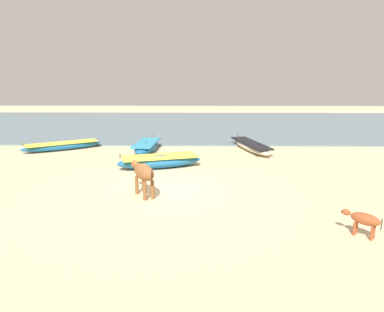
# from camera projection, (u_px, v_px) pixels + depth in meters

# --- Properties ---
(ground) EXTENTS (80.00, 80.00, 0.00)m
(ground) POSITION_uv_depth(u_px,v_px,m) (164.00, 190.00, 11.11)
(ground) COLOR beige
(sea_water) EXTENTS (60.00, 20.00, 0.08)m
(sea_water) POSITION_uv_depth(u_px,v_px,m) (185.00, 124.00, 28.47)
(sea_water) COLOR slate
(sea_water) RESTS_ON ground
(fishing_boat_0) EXTENTS (3.75, 2.08, 0.72)m
(fishing_boat_0) POSITION_uv_depth(u_px,v_px,m) (160.00, 161.00, 14.00)
(fishing_boat_0) COLOR #1E669E
(fishing_boat_0) RESTS_ON ground
(fishing_boat_3) EXTENTS (1.23, 3.44, 0.70)m
(fishing_boat_3) POSITION_uv_depth(u_px,v_px,m) (147.00, 146.00, 17.28)
(fishing_boat_3) COLOR #1E669E
(fishing_boat_3) RESTS_ON ground
(fishing_boat_4) EXTENTS (3.92, 2.98, 0.62)m
(fishing_boat_4) POSITION_uv_depth(u_px,v_px,m) (62.00, 146.00, 17.64)
(fishing_boat_4) COLOR #1E669E
(fishing_boat_4) RESTS_ON ground
(fishing_boat_5) EXTENTS (1.89, 4.44, 0.62)m
(fishing_boat_5) POSITION_uv_depth(u_px,v_px,m) (251.00, 146.00, 17.58)
(fishing_boat_5) COLOR beige
(fishing_boat_5) RESTS_ON ground
(cow_adult_brown) EXTENTS (1.12, 1.52, 1.06)m
(cow_adult_brown) POSITION_uv_depth(u_px,v_px,m) (143.00, 173.00, 10.42)
(cow_adult_brown) COLOR brown
(cow_adult_brown) RESTS_ON ground
(calf_near_rust) EXTENTS (0.77, 0.74, 0.59)m
(calf_near_rust) POSITION_uv_depth(u_px,v_px,m) (364.00, 220.00, 7.70)
(calf_near_rust) COLOR #9E4C28
(calf_near_rust) RESTS_ON ground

